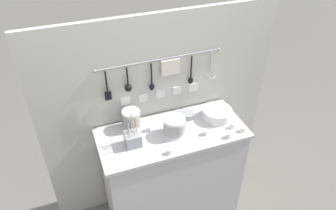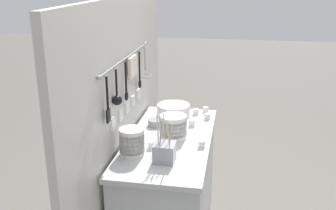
{
  "view_description": "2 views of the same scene",
  "coord_description": "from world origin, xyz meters",
  "px_view_note": "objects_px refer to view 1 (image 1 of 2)",
  "views": [
    {
      "loc": [
        -0.7,
        -1.79,
        2.6
      ],
      "look_at": [
        -0.04,
        -0.0,
        1.21
      ],
      "focal_mm": 35.0,
      "sensor_mm": 36.0,
      "label": 1
    },
    {
      "loc": [
        -2.23,
        -0.38,
        1.91
      ],
      "look_at": [
        0.06,
        0.02,
        1.13
      ],
      "focal_mm": 42.0,
      "sensor_mm": 36.0,
      "label": 2
    }
  ],
  "objects_px": {
    "cup_front_right": "(243,129)",
    "cup_back_left": "(232,126)",
    "cup_back_right": "(148,129)",
    "cup_edge_far": "(228,135)",
    "plate_stack": "(217,114)",
    "steel_mixing_bowl": "(188,115)",
    "cutlery_caddy": "(133,139)",
    "bowl_stack_tall_left": "(131,119)",
    "cup_edge_near": "(169,151)",
    "cup_mid_row": "(205,132)",
    "bowl_stack_back_corner": "(174,126)"
  },
  "relations": [
    {
      "from": "steel_mixing_bowl",
      "to": "cup_back_left",
      "type": "relative_size",
      "value": 2.56
    },
    {
      "from": "plate_stack",
      "to": "cup_back_right",
      "type": "height_order",
      "value": "plate_stack"
    },
    {
      "from": "steel_mixing_bowl",
      "to": "cup_mid_row",
      "type": "relative_size",
      "value": 2.56
    },
    {
      "from": "steel_mixing_bowl",
      "to": "cutlery_caddy",
      "type": "distance_m",
      "value": 0.53
    },
    {
      "from": "cutlery_caddy",
      "to": "cup_back_left",
      "type": "height_order",
      "value": "cutlery_caddy"
    },
    {
      "from": "cutlery_caddy",
      "to": "cup_edge_near",
      "type": "distance_m",
      "value": 0.29
    },
    {
      "from": "steel_mixing_bowl",
      "to": "cup_mid_row",
      "type": "distance_m",
      "value": 0.25
    },
    {
      "from": "plate_stack",
      "to": "steel_mixing_bowl",
      "type": "height_order",
      "value": "plate_stack"
    },
    {
      "from": "cup_mid_row",
      "to": "cup_edge_near",
      "type": "xyz_separation_m",
      "value": [
        -0.33,
        -0.1,
        0.0
      ]
    },
    {
      "from": "plate_stack",
      "to": "steel_mixing_bowl",
      "type": "xyz_separation_m",
      "value": [
        -0.22,
        0.09,
        -0.02
      ]
    },
    {
      "from": "bowl_stack_tall_left",
      "to": "cup_edge_near",
      "type": "height_order",
      "value": "bowl_stack_tall_left"
    },
    {
      "from": "cutlery_caddy",
      "to": "cup_back_right",
      "type": "distance_m",
      "value": 0.19
    },
    {
      "from": "bowl_stack_back_corner",
      "to": "cup_back_right",
      "type": "relative_size",
      "value": 4.12
    },
    {
      "from": "bowl_stack_tall_left",
      "to": "cup_front_right",
      "type": "xyz_separation_m",
      "value": [
        0.79,
        -0.35,
        -0.06
      ]
    },
    {
      "from": "cup_front_right",
      "to": "cup_back_left",
      "type": "xyz_separation_m",
      "value": [
        -0.05,
        0.07,
        0.0
      ]
    },
    {
      "from": "cup_back_right",
      "to": "cup_edge_far",
      "type": "height_order",
      "value": "same"
    },
    {
      "from": "steel_mixing_bowl",
      "to": "cutlery_caddy",
      "type": "bearing_deg",
      "value": -163.04
    },
    {
      "from": "cup_front_right",
      "to": "cup_mid_row",
      "type": "xyz_separation_m",
      "value": [
        -0.29,
        0.07,
        0.0
      ]
    },
    {
      "from": "cup_front_right",
      "to": "cup_edge_near",
      "type": "bearing_deg",
      "value": -177.35
    },
    {
      "from": "plate_stack",
      "to": "cutlery_caddy",
      "type": "distance_m",
      "value": 0.73
    },
    {
      "from": "cup_edge_near",
      "to": "cup_mid_row",
      "type": "bearing_deg",
      "value": 16.21
    },
    {
      "from": "bowl_stack_back_corner",
      "to": "cup_front_right",
      "type": "distance_m",
      "value": 0.53
    },
    {
      "from": "cutlery_caddy",
      "to": "cup_front_right",
      "type": "relative_size",
      "value": 6.54
    },
    {
      "from": "bowl_stack_tall_left",
      "to": "cup_edge_near",
      "type": "relative_size",
      "value": 3.93
    },
    {
      "from": "plate_stack",
      "to": "cup_edge_far",
      "type": "xyz_separation_m",
      "value": [
        -0.03,
        -0.25,
        -0.02
      ]
    },
    {
      "from": "steel_mixing_bowl",
      "to": "cup_edge_far",
      "type": "relative_size",
      "value": 2.56
    },
    {
      "from": "cutlery_caddy",
      "to": "cup_edge_far",
      "type": "relative_size",
      "value": 6.54
    },
    {
      "from": "plate_stack",
      "to": "cutlery_caddy",
      "type": "xyz_separation_m",
      "value": [
        -0.73,
        -0.07,
        0.01
      ]
    },
    {
      "from": "steel_mixing_bowl",
      "to": "cup_mid_row",
      "type": "xyz_separation_m",
      "value": [
        0.04,
        -0.24,
        -0.0
      ]
    },
    {
      "from": "bowl_stack_tall_left",
      "to": "cup_front_right",
      "type": "relative_size",
      "value": 3.93
    },
    {
      "from": "steel_mixing_bowl",
      "to": "cup_front_right",
      "type": "distance_m",
      "value": 0.45
    },
    {
      "from": "cup_front_right",
      "to": "cup_back_right",
      "type": "xyz_separation_m",
      "value": [
        -0.68,
        0.26,
        0.0
      ]
    },
    {
      "from": "cup_back_left",
      "to": "cup_edge_far",
      "type": "relative_size",
      "value": 1.0
    },
    {
      "from": "steel_mixing_bowl",
      "to": "bowl_stack_tall_left",
      "type": "bearing_deg",
      "value": 175.2
    },
    {
      "from": "bowl_stack_tall_left",
      "to": "cutlery_caddy",
      "type": "bearing_deg",
      "value": -102.87
    },
    {
      "from": "cup_mid_row",
      "to": "cup_front_right",
      "type": "bearing_deg",
      "value": -13.29
    },
    {
      "from": "plate_stack",
      "to": "cup_edge_near",
      "type": "bearing_deg",
      "value": -153.76
    },
    {
      "from": "cup_front_right",
      "to": "cup_edge_far",
      "type": "height_order",
      "value": "same"
    },
    {
      "from": "cutlery_caddy",
      "to": "cup_front_right",
      "type": "xyz_separation_m",
      "value": [
        0.83,
        -0.15,
        -0.03
      ]
    },
    {
      "from": "steel_mixing_bowl",
      "to": "cup_mid_row",
      "type": "bearing_deg",
      "value": -80.7
    },
    {
      "from": "cup_front_right",
      "to": "cup_back_left",
      "type": "bearing_deg",
      "value": 128.62
    },
    {
      "from": "plate_stack",
      "to": "cup_mid_row",
      "type": "relative_size",
      "value": 5.87
    },
    {
      "from": "cup_edge_near",
      "to": "bowl_stack_tall_left",
      "type": "bearing_deg",
      "value": 114.46
    },
    {
      "from": "plate_stack",
      "to": "cup_back_left",
      "type": "relative_size",
      "value": 5.87
    },
    {
      "from": "bowl_stack_back_corner",
      "to": "cup_edge_near",
      "type": "height_order",
      "value": "bowl_stack_back_corner"
    },
    {
      "from": "cutlery_caddy",
      "to": "cup_back_right",
      "type": "relative_size",
      "value": 6.54
    },
    {
      "from": "bowl_stack_back_corner",
      "to": "steel_mixing_bowl",
      "type": "height_order",
      "value": "bowl_stack_back_corner"
    },
    {
      "from": "cup_back_left",
      "to": "cup_edge_near",
      "type": "distance_m",
      "value": 0.57
    },
    {
      "from": "cup_mid_row",
      "to": "cup_edge_near",
      "type": "bearing_deg",
      "value": -163.79
    },
    {
      "from": "bowl_stack_tall_left",
      "to": "plate_stack",
      "type": "relative_size",
      "value": 0.67
    }
  ]
}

